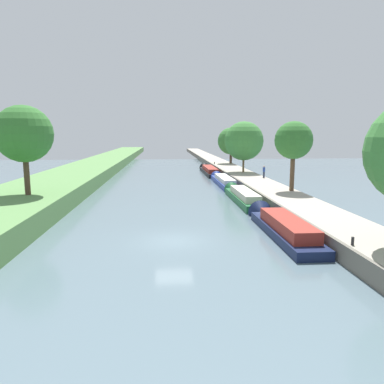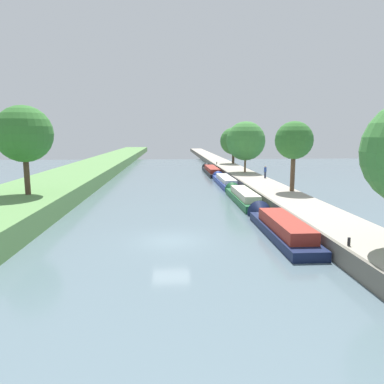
{
  "view_description": "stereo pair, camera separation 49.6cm",
  "coord_description": "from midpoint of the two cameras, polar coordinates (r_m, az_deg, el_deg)",
  "views": [
    {
      "loc": [
        -0.56,
        -23.09,
        6.98
      ],
      "look_at": [
        2.31,
        14.17,
        1.0
      ],
      "focal_mm": 33.7,
      "sensor_mm": 36.0,
      "label": 1
    },
    {
      "loc": [
        -0.06,
        -23.12,
        6.98
      ],
      "look_at": [
        2.31,
        14.17,
        1.0
      ],
      "focal_mm": 33.7,
      "sensor_mm": 36.0,
      "label": 2
    }
  ],
  "objects": [
    {
      "name": "person_walking",
      "position": [
        50.47,
        11.79,
        3.2
      ],
      "size": [
        0.34,
        0.34,
        1.66
      ],
      "color": "#282D42",
      "rests_on": "right_towpath"
    },
    {
      "name": "mooring_bollard_near",
      "position": [
        21.25,
        24.2,
        -7.19
      ],
      "size": [
        0.16,
        0.16,
        0.45
      ],
      "color": "black",
      "rests_on": "right_towpath"
    },
    {
      "name": "mooring_bollard_far",
      "position": [
        72.73,
        4.13,
        4.6
      ],
      "size": [
        0.16,
        0.16,
        0.45
      ],
      "color": "black",
      "rests_on": "right_towpath"
    },
    {
      "name": "stone_quay",
      "position": [
        25.75,
        17.94,
        -5.77
      ],
      "size": [
        0.25,
        260.0,
        1.14
      ],
      "color": "#6B665B",
      "rests_on": "ground_plane"
    },
    {
      "name": "tree_rightbank_far",
      "position": [
        74.47,
        6.78,
        8.0
      ],
      "size": [
        5.47,
        5.47,
        7.31
      ],
      "color": "#4C3828",
      "rests_on": "right_towpath"
    },
    {
      "name": "narrowboat_navy",
      "position": [
        26.57,
        14.06,
        -5.19
      ],
      "size": [
        2.17,
        11.77,
        2.13
      ],
      "color": "#141E42",
      "rests_on": "ground_plane"
    },
    {
      "name": "tree_leftbank_downstream",
      "position": [
        34.45,
        -24.69,
        8.31
      ],
      "size": [
        4.89,
        4.89,
        7.72
      ],
      "color": "#4C3828",
      "rests_on": "left_grassy_bank"
    },
    {
      "name": "ground_plane",
      "position": [
        24.14,
        -2.77,
        -7.72
      ],
      "size": [
        160.0,
        160.0,
        0.0
      ],
      "primitive_type": "plane",
      "color": "slate"
    },
    {
      "name": "narrowboat_green",
      "position": [
        38.39,
        8.3,
        -0.65
      ],
      "size": [
        1.88,
        12.3,
        1.9
      ],
      "color": "#1E6033",
      "rests_on": "ground_plane"
    },
    {
      "name": "tree_rightbank_midnear",
      "position": [
        39.11,
        16.2,
        7.8
      ],
      "size": [
        3.92,
        3.92,
        7.26
      ],
      "color": "brown",
      "rests_on": "right_towpath"
    },
    {
      "name": "tree_rightbank_midfar",
      "position": [
        57.18,
        8.73,
        7.98
      ],
      "size": [
        6.05,
        6.05,
        7.92
      ],
      "color": "brown",
      "rests_on": "right_towpath"
    },
    {
      "name": "narrowboat_black",
      "position": [
        65.82,
        3.23,
        3.44
      ],
      "size": [
        2.05,
        15.72,
        1.96
      ],
      "color": "black",
      "rests_on": "ground_plane"
    },
    {
      "name": "narrowboat_blue",
      "position": [
        51.16,
        5.41,
        1.79
      ],
      "size": [
        1.9,
        13.71,
        1.81
      ],
      "color": "#283D93",
      "rests_on": "ground_plane"
    },
    {
      "name": "right_towpath",
      "position": [
        26.69,
        22.61,
        -5.57
      ],
      "size": [
        4.4,
        260.0,
        1.09
      ],
      "color": "#A89E8E",
      "rests_on": "ground_plane"
    }
  ]
}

